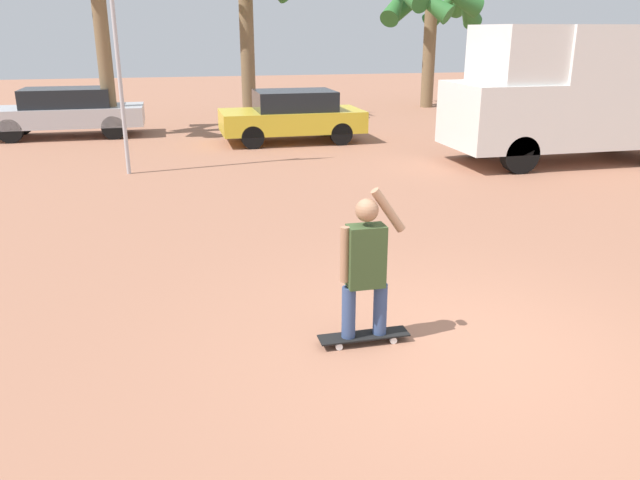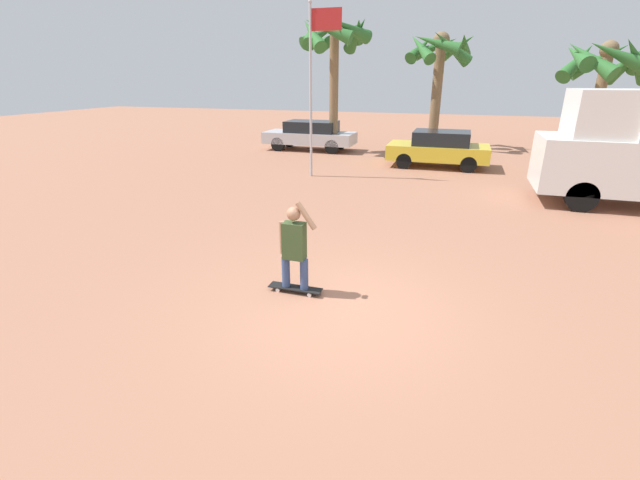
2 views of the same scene
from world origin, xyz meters
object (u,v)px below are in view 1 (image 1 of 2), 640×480
object	(u,v)px
parked_car_yellow	(292,115)
flagpole	(119,8)
parked_car_silver	(66,111)
palm_tree_near_van	(433,1)
skateboard	(364,336)
camper_van	(579,89)
person_skateboarder	(366,261)

from	to	relation	value
parked_car_yellow	flagpole	size ratio (longest dim) A/B	0.68
parked_car_silver	palm_tree_near_van	world-z (taller)	palm_tree_near_van
palm_tree_near_van	flagpole	world-z (taller)	flagpole
parked_car_yellow	flagpole	world-z (taller)	flagpole
skateboard	flagpole	size ratio (longest dim) A/B	0.16
parked_car_yellow	parked_car_silver	world-z (taller)	parked_car_yellow
camper_van	skateboard	bearing A→B (deg)	-134.75
person_skateboarder	parked_car_silver	world-z (taller)	person_skateboarder
camper_van	parked_car_yellow	world-z (taller)	camper_van
person_skateboarder	palm_tree_near_van	size ratio (longest dim) A/B	0.29
parked_car_silver	palm_tree_near_van	size ratio (longest dim) A/B	0.85
parked_car_yellow	skateboard	bearing A→B (deg)	-97.72
camper_van	flagpole	distance (m)	10.56
camper_van	flagpole	bearing A→B (deg)	174.40
skateboard	camper_van	bearing A→B (deg)	45.25
person_skateboarder	flagpole	world-z (taller)	flagpole
camper_van	parked_car_silver	bearing A→B (deg)	151.69
person_skateboarder	parked_car_silver	distance (m)	15.31
parked_car_silver	palm_tree_near_van	bearing A→B (deg)	18.70
skateboard	flagpole	bearing A→B (deg)	106.42
camper_van	parked_car_silver	distance (m)	14.23
skateboard	person_skateboarder	world-z (taller)	person_skateboarder
person_skateboarder	camper_van	distance (m)	11.05
flagpole	skateboard	bearing A→B (deg)	-73.58
skateboard	flagpole	world-z (taller)	flagpole
parked_car_yellow	person_skateboarder	bearing A→B (deg)	-97.73
person_skateboarder	parked_car_yellow	xyz separation A→B (m)	(1.65, 12.13, -0.14)
person_skateboarder	palm_tree_near_van	bearing A→B (deg)	65.39
skateboard	person_skateboarder	size ratio (longest dim) A/B	0.61
skateboard	parked_car_yellow	bearing A→B (deg)	82.28
person_skateboarder	parked_car_yellow	bearing A→B (deg)	82.27
skateboard	parked_car_yellow	distance (m)	12.26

